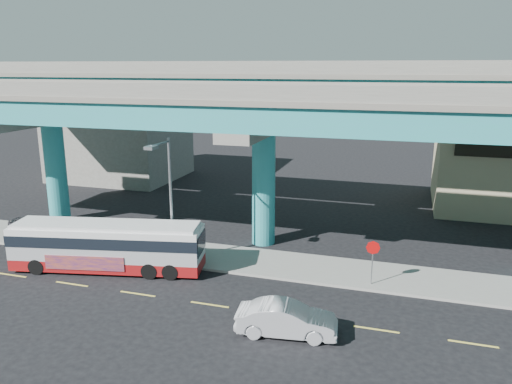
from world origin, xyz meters
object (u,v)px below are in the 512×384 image
(transit_bus, at_px, (108,244))
(street_lamp, at_px, (166,184))
(sedan, at_px, (287,319))
(parked_car, at_px, (32,225))
(stop_sign, at_px, (373,253))

(transit_bus, bearing_deg, street_lamp, 12.82)
(sedan, xyz_separation_m, parked_car, (-19.95, 7.54, 0.02))
(street_lamp, height_order, stop_sign, street_lamp)
(parked_car, height_order, stop_sign, stop_sign)
(transit_bus, relative_size, stop_sign, 4.62)
(parked_car, bearing_deg, sedan, -103.23)
(sedan, bearing_deg, street_lamp, 50.04)
(transit_bus, height_order, parked_car, transit_bus)
(street_lamp, xyz_separation_m, stop_sign, (11.48, 0.73, -3.08))
(stop_sign, bearing_deg, sedan, -101.11)
(transit_bus, relative_size, sedan, 2.45)
(transit_bus, distance_m, sedan, 12.15)
(sedan, bearing_deg, stop_sign, -34.55)
(parked_car, height_order, street_lamp, street_lamp)
(transit_bus, height_order, street_lamp, street_lamp)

